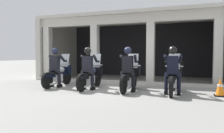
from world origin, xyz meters
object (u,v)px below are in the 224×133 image
(motorcycle_far_left, at_px, (59,74))
(police_officer_center_left, at_px, (88,65))
(motorcycle_center_left, at_px, (91,76))
(police_officer_far_right, at_px, (173,66))
(police_officer_center_right, at_px, (128,65))
(motorcycle_far_right, at_px, (173,78))
(motorcycle_center_right, at_px, (130,77))
(traffic_cone_flank, at_px, (220,87))
(police_officer_far_left, at_px, (55,64))

(motorcycle_far_left, bearing_deg, police_officer_center_left, -25.91)
(motorcycle_center_left, xyz_separation_m, police_officer_far_right, (3.06, -0.30, 0.44))
(motorcycle_far_left, relative_size, police_officer_center_left, 1.29)
(police_officer_center_right, height_order, motorcycle_far_right, police_officer_center_right)
(motorcycle_far_right, bearing_deg, motorcycle_center_right, 172.31)
(police_officer_far_right, bearing_deg, motorcycle_far_right, 84.79)
(police_officer_center_left, bearing_deg, motorcycle_far_left, 159.13)
(motorcycle_center_left, height_order, police_officer_center_right, police_officer_center_right)
(motorcycle_far_right, bearing_deg, traffic_cone_flank, -8.54)
(motorcycle_center_right, relative_size, traffic_cone_flank, 3.46)
(police_officer_center_left, bearing_deg, motorcycle_center_right, 7.40)
(police_officer_far_left, xyz_separation_m, motorcycle_center_left, (1.53, 0.14, -0.44))
(police_officer_far_left, distance_m, traffic_cone_flank, 6.07)
(police_officer_center_right, bearing_deg, motorcycle_far_left, 168.03)
(motorcycle_far_left, distance_m, motorcycle_center_left, 1.54)
(motorcycle_far_left, height_order, police_officer_center_left, police_officer_center_left)
(motorcycle_center_right, bearing_deg, traffic_cone_flank, -8.31)
(police_officer_center_right, distance_m, police_officer_far_right, 1.53)
(police_officer_far_right, bearing_deg, motorcycle_center_left, 169.55)
(motorcycle_far_right, bearing_deg, police_officer_far_left, 176.64)
(motorcycle_center_right, bearing_deg, police_officer_far_left, 178.59)
(police_officer_far_right, bearing_deg, police_officer_center_right, 172.31)
(police_officer_far_left, height_order, motorcycle_center_right, police_officer_far_left)
(police_officer_center_left, bearing_deg, police_officer_center_right, -2.97)
(motorcycle_far_left, relative_size, traffic_cone_flank, 3.46)
(police_officer_far_left, xyz_separation_m, traffic_cone_flank, (6.03, 0.04, -0.65))
(traffic_cone_flank, bearing_deg, motorcycle_center_left, 178.71)
(motorcycle_far_left, height_order, police_officer_far_left, police_officer_far_left)
(motorcycle_far_left, relative_size, motorcycle_center_right, 1.00)
(motorcycle_center_left, distance_m, police_officer_far_right, 3.11)
(motorcycle_center_left, height_order, police_officer_center_left, police_officer_center_left)
(police_officer_far_left, xyz_separation_m, police_officer_center_left, (1.53, -0.14, 0.00))
(police_officer_center_left, height_order, traffic_cone_flank, police_officer_center_left)
(motorcycle_center_left, bearing_deg, police_officer_center_right, -13.52)
(police_officer_far_left, bearing_deg, police_officer_center_right, -11.85)
(police_officer_far_left, bearing_deg, motorcycle_center_left, -5.11)
(traffic_cone_flank, bearing_deg, motorcycle_far_right, 176.41)
(police_officer_far_left, height_order, police_officer_center_left, same)
(motorcycle_far_left, xyz_separation_m, police_officer_center_left, (1.53, -0.43, 0.44))
(police_officer_far_left, bearing_deg, motorcycle_far_left, 79.42)
(police_officer_center_right, relative_size, police_officer_far_right, 1.00)
(motorcycle_center_right, bearing_deg, police_officer_center_right, -95.43)
(police_officer_center_right, xyz_separation_m, motorcycle_far_right, (1.53, 0.21, -0.44))
(police_officer_center_right, bearing_deg, motorcycle_center_left, 166.59)
(motorcycle_far_right, distance_m, traffic_cone_flank, 1.45)
(police_officer_center_left, relative_size, motorcycle_far_right, 0.78)
(police_officer_center_left, xyz_separation_m, traffic_cone_flank, (4.50, 0.18, -0.65))
(police_officer_far_left, bearing_deg, police_officer_far_right, -12.25)
(motorcycle_far_left, distance_m, police_officer_far_left, 0.52)
(motorcycle_far_left, relative_size, motorcycle_center_left, 1.00)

